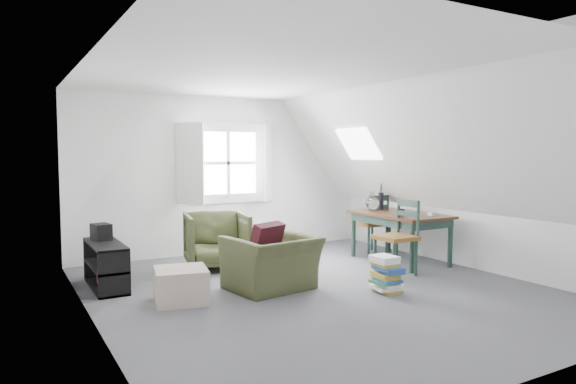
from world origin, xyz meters
TOP-DOWN VIEW (x-y plane):
  - floor at (0.00, 0.00)m, footprint 5.50×5.50m
  - ceiling at (0.00, 0.00)m, footprint 5.50×5.50m
  - wall_back at (0.00, 2.75)m, footprint 5.00×0.00m
  - wall_front at (0.00, -2.75)m, footprint 5.00×0.00m
  - wall_left at (-2.50, 0.00)m, footprint 0.00×5.50m
  - wall_right at (2.50, 0.00)m, footprint 0.00×5.50m
  - slope_left at (-1.55, 0.00)m, footprint 3.19×5.50m
  - slope_right at (1.55, 0.00)m, footprint 3.19×5.50m
  - dormer_window at (0.00, 2.68)m, footprint 1.71×0.35m
  - skylight at (1.55, 1.30)m, footprint 0.35×0.75m
  - armchair_near at (-0.47, 0.32)m, footprint 1.09×0.99m
  - armchair_far at (-0.61, 1.70)m, footprint 1.00×1.01m
  - throw_pillow at (-0.47, 0.47)m, footprint 0.52×0.41m
  - ottoman at (-1.56, 0.35)m, footprint 0.65×0.65m
  - dining_table at (1.91, 0.75)m, footprint 0.87×1.45m
  - demijohn at (1.76, 1.20)m, footprint 0.21×0.21m
  - vase_twigs at (2.01, 1.30)m, footprint 0.08×0.09m
  - cup at (1.66, 0.45)m, footprint 0.13×0.13m
  - paper_box at (2.11, 0.30)m, footprint 0.14×0.10m
  - dining_chair_far at (1.96, 1.46)m, footprint 0.45×0.45m
  - dining_chair_near at (1.33, 0.15)m, footprint 0.47×0.47m
  - media_shelf at (-2.15, 1.34)m, footprint 0.35×1.06m
  - electronics_box at (-2.15, 1.63)m, footprint 0.24×0.30m
  - magazine_stack at (0.62, -0.45)m, footprint 0.32×0.38m

SIDE VIEW (x-z plane):
  - floor at x=0.00m, z-range 0.00..0.00m
  - armchair_near at x=-0.47m, z-range -0.32..0.32m
  - armchair_far at x=-0.61m, z-range -0.39..0.39m
  - ottoman at x=-1.56m, z-range 0.00..0.37m
  - magazine_stack at x=0.62m, z-range 0.00..0.43m
  - media_shelf at x=-2.15m, z-range -0.03..0.52m
  - dining_chair_far at x=1.96m, z-range 0.02..0.97m
  - dining_chair_near at x=1.33m, z-range 0.02..1.01m
  - throw_pillow at x=-0.47m, z-range 0.31..0.78m
  - dining_table at x=1.91m, z-range 0.27..0.99m
  - electronics_box at x=-2.15m, z-range 0.53..0.74m
  - cup at x=1.66m, z-range 0.67..0.78m
  - paper_box at x=2.11m, z-range 0.73..0.77m
  - demijohn at x=1.76m, z-range 0.70..0.99m
  - vase_twigs at x=2.01m, z-range 0.54..1.20m
  - wall_back at x=0.00m, z-range -1.25..3.75m
  - wall_front at x=0.00m, z-range -1.25..3.75m
  - wall_left at x=-2.50m, z-range -1.50..4.00m
  - wall_right at x=2.50m, z-range -1.50..4.00m
  - dormer_window at x=0.00m, z-range 0.80..2.10m
  - skylight at x=1.55m, z-range 1.51..1.98m
  - slope_left at x=-1.55m, z-range -0.47..4.02m
  - slope_right at x=1.55m, z-range -0.47..4.02m
  - ceiling at x=0.00m, z-range 2.50..2.50m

